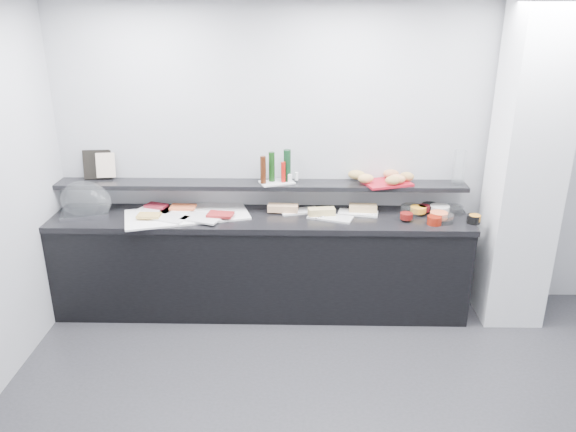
{
  "coord_description": "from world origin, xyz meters",
  "views": [
    {
      "loc": [
        -0.36,
        -2.83,
        2.63
      ],
      "look_at": [
        -0.45,
        1.45,
        1.0
      ],
      "focal_mm": 35.0,
      "sensor_mm": 36.0,
      "label": 1
    }
  ],
  "objects_px": {
    "framed_print": "(98,164)",
    "bread_tray": "(387,183)",
    "condiment_tray": "(277,182)",
    "carafe": "(459,168)",
    "sandwich_plate_mid": "(330,217)",
    "cloche_base": "(85,213)"
  },
  "relations": [
    {
      "from": "framed_print",
      "to": "bread_tray",
      "type": "height_order",
      "value": "framed_print"
    },
    {
      "from": "framed_print",
      "to": "condiment_tray",
      "type": "bearing_deg",
      "value": -10.45
    },
    {
      "from": "cloche_base",
      "to": "sandwich_plate_mid",
      "type": "height_order",
      "value": "cloche_base"
    },
    {
      "from": "sandwich_plate_mid",
      "to": "condiment_tray",
      "type": "bearing_deg",
      "value": 175.52
    },
    {
      "from": "bread_tray",
      "to": "sandwich_plate_mid",
      "type": "bearing_deg",
      "value": -176.35
    },
    {
      "from": "cloche_base",
      "to": "sandwich_plate_mid",
      "type": "bearing_deg",
      "value": -16.33
    },
    {
      "from": "cloche_base",
      "to": "sandwich_plate_mid",
      "type": "xyz_separation_m",
      "value": [
        2.13,
        -0.02,
        -0.01
      ]
    },
    {
      "from": "carafe",
      "to": "condiment_tray",
      "type": "bearing_deg",
      "value": 179.96
    },
    {
      "from": "framed_print",
      "to": "bread_tray",
      "type": "distance_m",
      "value": 2.57
    },
    {
      "from": "sandwich_plate_mid",
      "to": "condiment_tray",
      "type": "height_order",
      "value": "condiment_tray"
    },
    {
      "from": "cloche_base",
      "to": "bread_tray",
      "type": "relative_size",
      "value": 1.0
    },
    {
      "from": "framed_print",
      "to": "carafe",
      "type": "bearing_deg",
      "value": -8.68
    },
    {
      "from": "cloche_base",
      "to": "condiment_tray",
      "type": "xyz_separation_m",
      "value": [
        1.66,
        0.18,
        0.24
      ]
    },
    {
      "from": "bread_tray",
      "to": "carafe",
      "type": "xyz_separation_m",
      "value": [
        0.61,
        0.0,
        0.14
      ]
    },
    {
      "from": "condiment_tray",
      "to": "bread_tray",
      "type": "bearing_deg",
      "value": -21.9
    },
    {
      "from": "framed_print",
      "to": "condiment_tray",
      "type": "xyz_separation_m",
      "value": [
        1.61,
        -0.1,
        -0.12
      ]
    },
    {
      "from": "sandwich_plate_mid",
      "to": "carafe",
      "type": "distance_m",
      "value": 1.19
    },
    {
      "from": "cloche_base",
      "to": "condiment_tray",
      "type": "bearing_deg",
      "value": -9.52
    },
    {
      "from": "framed_print",
      "to": "bread_tray",
      "type": "relative_size",
      "value": 0.66
    },
    {
      "from": "bread_tray",
      "to": "framed_print",
      "type": "bearing_deg",
      "value": 159.5
    },
    {
      "from": "sandwich_plate_mid",
      "to": "condiment_tray",
      "type": "distance_m",
      "value": 0.57
    },
    {
      "from": "bread_tray",
      "to": "cloche_base",
      "type": "bearing_deg",
      "value": 165.77
    }
  ]
}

